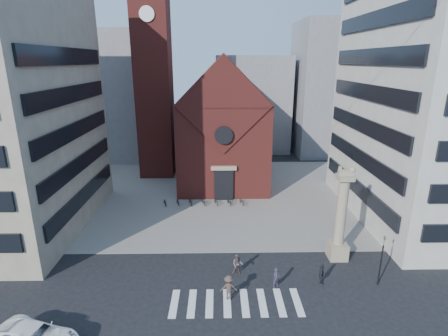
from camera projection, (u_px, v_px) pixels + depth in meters
The scene contains 21 objects.
ground at pixel (227, 279), 28.65m from camera, with size 120.00×120.00×0.00m, color black.
piazza at pixel (223, 194), 46.79m from camera, with size 46.00×30.00×0.05m, color gray.
zebra_crossing at pixel (236, 303), 25.79m from camera, with size 10.20×3.20×0.01m, color white, non-canonical shape.
church at pixel (223, 127), 50.20m from camera, with size 12.00×16.65×18.00m.
campanile at pixel (153, 70), 50.56m from camera, with size 5.50×5.50×31.20m.
bg_block_left at pixel (111, 96), 63.25m from camera, with size 16.00×14.00×22.00m, color gray.
bg_block_mid at pixel (251, 103), 69.07m from camera, with size 14.00×12.00×18.00m, color gray.
bg_block_right at pixel (338, 89), 65.60m from camera, with size 16.00×14.00×24.00m, color gray.
lion_column at pixel (340, 223), 30.67m from camera, with size 1.63×1.60×8.68m.
traffic_light at pixel (381, 259), 27.23m from camera, with size 0.13×0.16×4.30m.
pedestrian_0 at pixel (276, 278), 27.34m from camera, with size 0.61×0.40×1.67m, color #312B3C.
pedestrian_1 at pixel (237, 264), 29.05m from camera, with size 0.88×0.69×1.81m, color #604E4C.
pedestrian_2 at pixel (321, 274), 27.73m from camera, with size 1.04×0.43×1.77m, color #26252C.
pedestrian_3 at pixel (229, 287), 25.96m from camera, with size 1.27×0.73×1.97m, color #46362E.
scooter_0 at pixel (165, 202), 42.98m from camera, with size 0.55×1.58×0.83m, color #232325.
scooter_1 at pixel (178, 201), 42.99m from camera, with size 0.43×1.54×0.92m, color #232325.
scooter_2 at pixel (191, 202), 43.03m from camera, with size 0.55×1.58×0.83m, color #232325.
scooter_3 at pixel (204, 201), 43.05m from camera, with size 0.43×1.54×0.92m, color #232325.
scooter_4 at pixel (216, 201), 43.09m from camera, with size 0.55×1.58×0.83m, color #232325.
scooter_5 at pixel (229, 201), 43.10m from camera, with size 0.43×1.54×0.92m, color #232325.
scooter_6 at pixel (242, 201), 43.14m from camera, with size 0.55×1.58×0.83m, color #232325.
Camera 1 is at (-0.73, -24.67, 17.15)m, focal length 28.00 mm.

